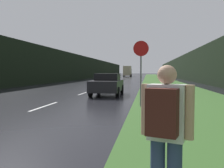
{
  "coord_description": "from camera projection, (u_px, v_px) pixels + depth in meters",
  "views": [
    {
      "loc": [
        4.75,
        1.83,
        1.61
      ],
      "look_at": [
        2.57,
        16.48,
        0.86
      ],
      "focal_mm": 38.0,
      "sensor_mm": 36.0,
      "label": 1
    }
  ],
  "objects": [
    {
      "name": "treeline_near_side",
      "position": [
        190.0,
        67.0,
        46.32
      ],
      "size": [
        2.0,
        140.0,
        5.14
      ],
      "primitive_type": "cube",
      "color": "black",
      "rests_on": "ground_plane"
    },
    {
      "name": "delivery_truck",
      "position": [
        128.0,
        71.0,
        82.24
      ],
      "size": [
        2.63,
        7.3,
        3.63
      ],
      "color": "#6E684F",
      "rests_on": "ground_plane"
    },
    {
      "name": "stop_sign",
      "position": [
        141.0,
        66.0,
        10.89
      ],
      "size": [
        0.71,
        0.07,
        3.04
      ],
      "color": "slate",
      "rests_on": "ground_plane"
    },
    {
      "name": "lane_stripe_e",
      "position": [
        102.0,
        87.0,
        24.95
      ],
      "size": [
        0.12,
        3.0,
        0.01
      ],
      "primitive_type": "cube",
      "color": "silver",
      "rests_on": "ground_plane"
    },
    {
      "name": "lane_stripe_c",
      "position": [
        45.0,
        106.0,
        11.12
      ],
      "size": [
        0.12,
        3.0,
        0.01
      ],
      "primitive_type": "cube",
      "color": "silver",
      "rests_on": "ground_plane"
    },
    {
      "name": "car_passing_near",
      "position": [
        107.0,
        84.0,
        16.37
      ],
      "size": [
        1.97,
        4.02,
        1.5
      ],
      "rotation": [
        0.0,
        0.0,
        3.14
      ],
      "color": "black",
      "rests_on": "ground_plane"
    },
    {
      "name": "lane_stripe_d",
      "position": [
        84.0,
        93.0,
        18.03
      ],
      "size": [
        0.12,
        3.0,
        0.01
      ],
      "primitive_type": "cube",
      "color": "silver",
      "rests_on": "ground_plane"
    },
    {
      "name": "treeline_far_side",
      "position": [
        76.0,
        67.0,
        49.71
      ],
      "size": [
        2.0,
        140.0,
        5.13
      ],
      "primitive_type": "cube",
      "color": "black",
      "rests_on": "ground_plane"
    },
    {
      "name": "grass_verge",
      "position": [
        162.0,
        82.0,
        37.45
      ],
      "size": [
        6.0,
        240.0,
        0.02
      ],
      "primitive_type": "cube",
      "color": "#386028",
      "rests_on": "ground_plane"
    },
    {
      "name": "hitchhiker_with_backpack",
      "position": [
        166.0,
        130.0,
        2.59
      ],
      "size": [
        0.56,
        0.49,
        1.68
      ],
      "rotation": [
        0.0,
        0.0,
        -0.3
      ],
      "color": "navy",
      "rests_on": "ground_plane"
    }
  ]
}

